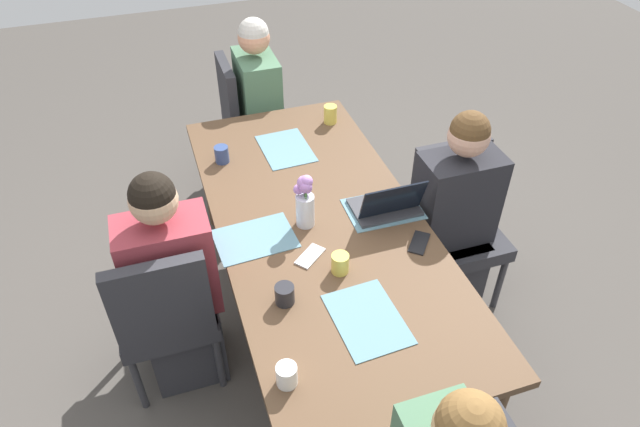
{
  "coord_description": "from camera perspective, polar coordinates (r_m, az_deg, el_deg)",
  "views": [
    {
      "loc": [
        1.96,
        -0.64,
        2.51
      ],
      "look_at": [
        0.0,
        0.0,
        0.77
      ],
      "focal_mm": 32.13,
      "sensor_mm": 36.0,
      "label": 1
    }
  ],
  "objects": [
    {
      "name": "ground_plane",
      "position": [
        3.24,
        -0.0,
        -10.5
      ],
      "size": [
        10.0,
        10.0,
        0.0
      ],
      "primitive_type": "plane",
      "color": "#4C4742"
    },
    {
      "name": "dining_table",
      "position": [
        2.77,
        -0.0,
        -1.9
      ],
      "size": [
        2.16,
        0.96,
        0.72
      ],
      "color": "brown",
      "rests_on": "ground_plane"
    },
    {
      "name": "chair_head_left_left_mid",
      "position": [
        4.0,
        -7.25,
        9.59
      ],
      "size": [
        0.44,
        0.44,
        0.9
      ],
      "color": "#2D2D33",
      "rests_on": "ground_plane"
    },
    {
      "name": "person_head_left_left_mid",
      "position": [
        3.94,
        -6.02,
        9.71
      ],
      "size": [
        0.4,
        0.36,
        1.19
      ],
      "color": "#2D2D33",
      "rests_on": "ground_plane"
    },
    {
      "name": "chair_far_left_far",
      "position": [
        3.18,
        13.21,
        -0.35
      ],
      "size": [
        0.44,
        0.44,
        0.9
      ],
      "color": "#2D2D33",
      "rests_on": "ground_plane"
    },
    {
      "name": "person_far_left_far",
      "position": [
        3.09,
        12.97,
        -1.04
      ],
      "size": [
        0.36,
        0.4,
        1.19
      ],
      "color": "#2D2D33",
      "rests_on": "ground_plane"
    },
    {
      "name": "chair_near_right_near",
      "position": [
        2.72,
        -15.16,
        -9.36
      ],
      "size": [
        0.44,
        0.44,
        0.9
      ],
      "color": "#2D2D33",
      "rests_on": "ground_plane"
    },
    {
      "name": "person_near_right_near",
      "position": [
        2.75,
        -14.2,
        -7.61
      ],
      "size": [
        0.36,
        0.4,
        1.19
      ],
      "color": "#2D2D33",
      "rests_on": "ground_plane"
    },
    {
      "name": "flower_vase",
      "position": [
        2.62,
        -1.51,
        1.42
      ],
      "size": [
        0.09,
        0.09,
        0.28
      ],
      "color": "silver",
      "rests_on": "dining_table"
    },
    {
      "name": "placemat_head_right_left_near",
      "position": [
        2.32,
        4.74,
        -10.42
      ],
      "size": [
        0.37,
        0.28,
        0.0
      ],
      "primitive_type": "cube",
      "rotation": [
        0.0,
        0.0,
        3.19
      ],
      "color": "slate",
      "rests_on": "dining_table"
    },
    {
      "name": "placemat_head_left_left_mid",
      "position": [
        3.23,
        -3.43,
        6.48
      ],
      "size": [
        0.37,
        0.28,
        0.0
      ],
      "primitive_type": "cube",
      "rotation": [
        0.0,
        0.0,
        0.04
      ],
      "color": "slate",
      "rests_on": "dining_table"
    },
    {
      "name": "placemat_far_left_far",
      "position": [
        2.81,
        6.31,
        0.45
      ],
      "size": [
        0.27,
        0.37,
        0.0
      ],
      "primitive_type": "cube",
      "rotation": [
        0.0,
        0.0,
        -1.59
      ],
      "color": "slate",
      "rests_on": "dining_table"
    },
    {
      "name": "placemat_near_right_near",
      "position": [
        2.65,
        -6.49,
        -2.49
      ],
      "size": [
        0.28,
        0.38,
        0.0
      ],
      "primitive_type": "cube",
      "rotation": [
        0.0,
        0.0,
        1.63
      ],
      "color": "slate",
      "rests_on": "dining_table"
    },
    {
      "name": "laptop_far_left_far",
      "position": [
        2.77,
        6.69,
        0.85
      ],
      "size": [
        0.22,
        0.32,
        0.21
      ],
      "color": "#38383D",
      "rests_on": "dining_table"
    },
    {
      "name": "coffee_mug_near_left",
      "position": [
        2.34,
        -3.54,
        -8.04
      ],
      "size": [
        0.08,
        0.08,
        0.09
      ],
      "primitive_type": "cylinder",
      "color": "#232328",
      "rests_on": "dining_table"
    },
    {
      "name": "coffee_mug_near_right",
      "position": [
        2.1,
        -3.33,
        -15.77
      ],
      "size": [
        0.08,
        0.08,
        0.09
      ],
      "primitive_type": "cylinder",
      "color": "white",
      "rests_on": "dining_table"
    },
    {
      "name": "coffee_mug_centre_left",
      "position": [
        3.14,
        -9.76,
        5.82
      ],
      "size": [
        0.08,
        0.08,
        0.09
      ],
      "primitive_type": "cylinder",
      "color": "#33477A",
      "rests_on": "dining_table"
    },
    {
      "name": "coffee_mug_centre_right",
      "position": [
        2.46,
        2.01,
        -4.99
      ],
      "size": [
        0.08,
        0.08,
        0.09
      ],
      "primitive_type": "cylinder",
      "color": "#DBC64C",
      "rests_on": "dining_table"
    },
    {
      "name": "coffee_mug_far_left",
      "position": [
        3.43,
        1.04,
        9.85
      ],
      "size": [
        0.08,
        0.08,
        0.11
      ],
      "primitive_type": "cylinder",
      "color": "#DBC64C",
      "rests_on": "dining_table"
    },
    {
      "name": "phone_black",
      "position": [
        2.65,
        9.85,
        -2.89
      ],
      "size": [
        0.16,
        0.15,
        0.01
      ],
      "primitive_type": "cube",
      "rotation": [
        0.0,
        0.0,
        2.46
      ],
      "color": "black",
      "rests_on": "dining_table"
    },
    {
      "name": "phone_silver",
      "position": [
        2.55,
        -0.99,
        -4.26
      ],
      "size": [
        0.15,
        0.16,
        0.01
      ],
      "primitive_type": "cube",
      "rotation": [
        0.0,
        0.0,
        2.26
      ],
      "color": "silver",
      "rests_on": "dining_table"
    }
  ]
}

